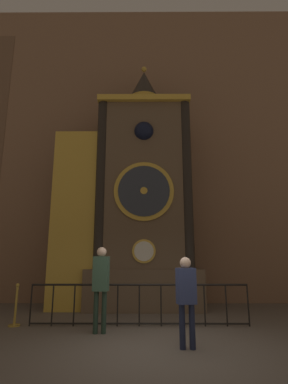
{
  "coord_description": "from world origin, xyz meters",
  "views": [
    {
      "loc": [
        -0.33,
        -5.81,
        1.59
      ],
      "look_at": [
        -0.38,
        4.39,
        3.87
      ],
      "focal_mm": 28.0,
      "sensor_mm": 36.0,
      "label": 1
    }
  ],
  "objects_px": {
    "visitor_near": "(101,280)",
    "stanchion_post": "(15,312)",
    "visitor_far": "(186,293)",
    "clock_tower": "(129,200)"
  },
  "relations": [
    {
      "from": "visitor_near",
      "to": "stanchion_post",
      "type": "distance_m",
      "value": 2.42
    },
    {
      "from": "stanchion_post",
      "to": "visitor_near",
      "type": "bearing_deg",
      "value": -18.68
    },
    {
      "from": "visitor_near",
      "to": "visitor_far",
      "type": "xyz_separation_m",
      "value": [
        1.76,
        -1.14,
        -0.15
      ]
    },
    {
      "from": "clock_tower",
      "to": "visitor_far",
      "type": "bearing_deg",
      "value": -73.07
    },
    {
      "from": "visitor_near",
      "to": "visitor_far",
      "type": "relative_size",
      "value": 1.14
    },
    {
      "from": "visitor_far",
      "to": "stanchion_post",
      "type": "xyz_separation_m",
      "value": [
        -3.93,
        1.87,
        -0.65
      ]
    },
    {
      "from": "clock_tower",
      "to": "visitor_near",
      "type": "distance_m",
      "value": 4.05
    },
    {
      "from": "clock_tower",
      "to": "visitor_near",
      "type": "height_order",
      "value": "clock_tower"
    },
    {
      "from": "visitor_far",
      "to": "clock_tower",
      "type": "bearing_deg",
      "value": 94.93
    },
    {
      "from": "visitor_near",
      "to": "stanchion_post",
      "type": "height_order",
      "value": "visitor_near"
    }
  ]
}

